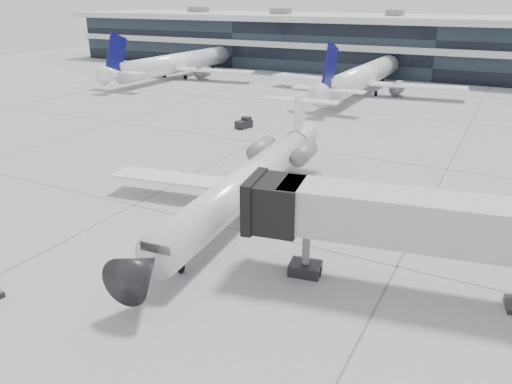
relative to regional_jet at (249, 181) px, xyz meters
The scene contains 8 objects.
ground 4.50m from the regional_jet, 62.85° to the right, with size 220.00×220.00×0.00m, color gray.
terminal 78.61m from the regional_jet, 88.71° to the left, with size 170.00×22.00×10.00m, color black.
bg_jet_left 67.31m from the regional_jet, 129.99° to the left, with size 32.00×40.00×9.60m, color white, non-canonical shape.
bg_jet_center 51.97m from the regional_jet, 96.89° to the left, with size 32.00×40.00×9.60m, color white, non-canonical shape.
regional_jet is the anchor object (origin of this frame).
jet_bridge 14.85m from the regional_jet, 22.41° to the right, with size 17.79×6.20×5.72m.
traffic_cone 9.94m from the regional_jet, 155.86° to the left, with size 0.39×0.39×0.54m.
far_tug 24.91m from the regional_jet, 119.83° to the left, with size 1.70×2.29×1.30m.
Camera 1 is at (14.59, -26.74, 14.92)m, focal length 35.00 mm.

